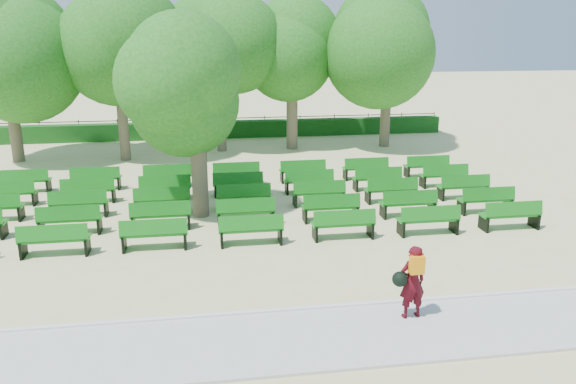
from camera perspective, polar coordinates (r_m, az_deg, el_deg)
name	(u,v)px	position (r m, az deg, el deg)	size (l,w,h in m)	color
ground	(222,220)	(17.67, -6.67, -2.80)	(120.00, 120.00, 0.00)	#CCC487
paving	(239,345)	(10.92, -4.96, -15.23)	(30.00, 2.20, 0.06)	#B9B9B4
curb	(235,314)	(11.90, -5.37, -12.28)	(30.00, 0.12, 0.10)	silver
hedge	(211,130)	(31.16, -7.80, 6.29)	(26.00, 0.70, 0.90)	#134B15
fence	(211,137)	(31.63, -7.79, 5.60)	(26.00, 0.10, 1.02)	black
tree_line	(214,153)	(27.32, -7.57, 3.95)	(21.80, 6.80, 7.04)	#256C1D
bench_array	(243,206)	(18.62, -4.63, -1.45)	(1.81, 0.70, 1.12)	#137116
tree_among	(196,95)	(17.32, -9.34, 9.74)	(3.99, 3.99, 5.66)	brown
person	(412,281)	(11.65, 12.44, -8.82)	(0.75, 0.47, 1.55)	#410910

